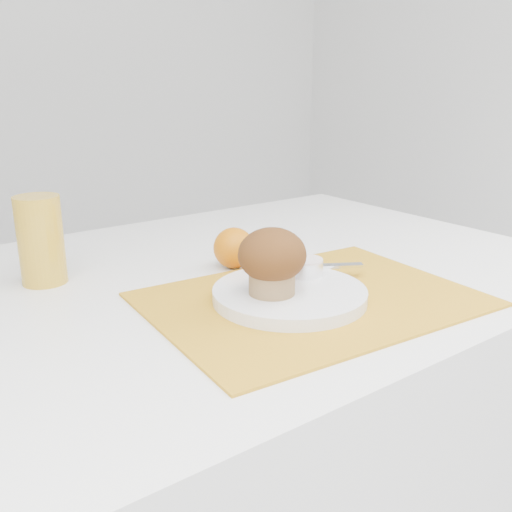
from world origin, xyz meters
TOP-DOWN VIEW (x-y plane):
  - table at (0.00, 0.05)m, footprint 1.20×0.80m
  - placemat at (0.05, -0.12)m, footprint 0.48×0.37m
  - plate at (0.02, -0.11)m, footprint 0.28×0.28m
  - ramekin at (0.07, -0.08)m, footprint 0.07×0.07m
  - cream at (0.07, -0.08)m, footprint 0.07×0.07m
  - raspberry_near at (0.04, -0.06)m, footprint 0.02×0.02m
  - raspberry_far at (0.05, -0.08)m, footprint 0.02×0.02m
  - butter_knife at (0.09, -0.06)m, footprint 0.17×0.11m
  - orange at (0.04, 0.07)m, footprint 0.07×0.07m
  - juice_glass at (-0.24, 0.18)m, footprint 0.08×0.08m
  - muffin at (-0.02, -0.11)m, footprint 0.09×0.09m

SIDE VIEW (x-z plane):
  - table at x=0.00m, z-range 0.00..0.75m
  - placemat at x=0.05m, z-range 0.75..0.75m
  - plate at x=0.02m, z-range 0.75..0.77m
  - butter_knife at x=0.09m, z-range 0.77..0.78m
  - raspberry_near at x=0.04m, z-range 0.77..0.79m
  - raspberry_far at x=0.05m, z-range 0.77..0.79m
  - ramekin at x=0.07m, z-range 0.77..0.79m
  - orange at x=0.04m, z-range 0.75..0.82m
  - cream at x=0.07m, z-range 0.79..0.80m
  - juice_glass at x=-0.24m, z-range 0.75..0.89m
  - muffin at x=-0.02m, z-range 0.77..0.87m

